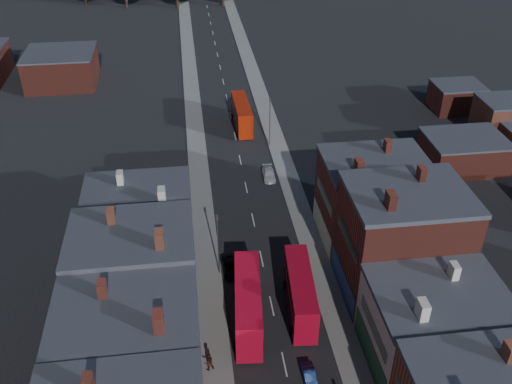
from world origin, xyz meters
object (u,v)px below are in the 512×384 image
object	(u,v)px
car_3	(269,174)
car_2	(231,267)
ped_1	(209,362)
car_1	(309,376)
bus_0	(248,304)
bus_1	(300,292)
bus_2	(242,114)

from	to	relation	value
car_3	car_2	bearing A→B (deg)	-109.68
ped_1	car_1	bearing A→B (deg)	146.11
car_1	car_2	world-z (taller)	car_2
bus_0	bus_1	world-z (taller)	bus_0
car_1	ped_1	world-z (taller)	ped_1
bus_0	car_1	size ratio (longest dim) A/B	3.61
car_3	ped_1	world-z (taller)	ped_1
car_1	car_3	world-z (taller)	car_3
bus_0	car_2	bearing A→B (deg)	101.88
bus_1	car_3	world-z (taller)	bus_1
bus_2	ped_1	distance (m)	51.61
ped_1	car_2	bearing A→B (deg)	-123.23
bus_1	car_1	bearing A→B (deg)	-90.91
car_2	car_3	size ratio (longest dim) A/B	1.04
bus_1	car_2	world-z (taller)	bus_1
bus_1	bus_2	world-z (taller)	bus_1
ped_1	bus_2	bearing A→B (deg)	-119.17
bus_2	ped_1	xyz separation A→B (m)	(-8.75, -50.84, -1.38)
car_3	ped_1	xyz separation A→B (m)	(-10.84, -33.94, 0.50)
bus_2	car_2	world-z (taller)	bus_2
car_2	ped_1	size ratio (longest dim) A/B	2.20
bus_1	ped_1	bearing A→B (deg)	-141.71
car_1	ped_1	size ratio (longest dim) A/B	1.64
bus_0	bus_2	xyz separation A→B (m)	(4.32, 45.24, -0.19)
car_3	car_1	bearing A→B (deg)	-91.86
bus_0	car_2	distance (m)	8.72
bus_0	bus_2	distance (m)	45.44
car_1	car_3	size ratio (longest dim) A/B	0.77
car_1	car_2	distance (m)	17.40
car_1	bus_1	bearing A→B (deg)	83.43
bus_0	bus_2	bearing A→B (deg)	89.80
bus_2	car_3	bearing A→B (deg)	-84.11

